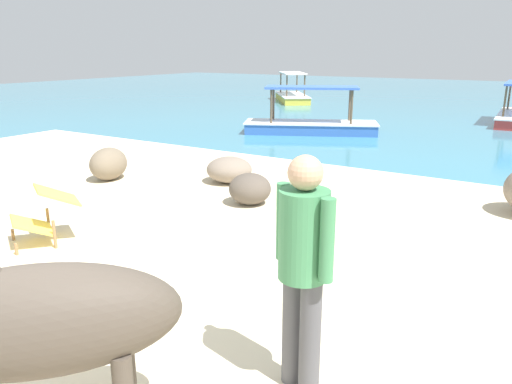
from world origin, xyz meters
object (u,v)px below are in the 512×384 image
deck_chair_far (45,211)px  person_standing (303,259)px  boat_yellow (292,95)px  boat_blue (311,123)px  cow (26,323)px

deck_chair_far → person_standing: 3.91m
boat_yellow → deck_chair_far: bearing=162.3°
person_standing → boat_yellow: person_standing is taller
deck_chair_far → person_standing: bearing=107.3°
boat_blue → deck_chair_far: bearing=70.6°
deck_chair_far → boat_yellow: boat_yellow is taller
deck_chair_far → boat_blue: boat_blue is taller
boat_yellow → boat_blue: 8.96m
cow → deck_chair_far: (-2.69, 2.01, -0.37)m
cow → person_standing: 1.65m
deck_chair_far → boat_blue: 9.21m
cow → deck_chair_far: 3.38m
person_standing → boat_blue: bearing=48.3°
person_standing → boat_blue: size_ratio=0.42×
cow → boat_blue: bearing=-116.5°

